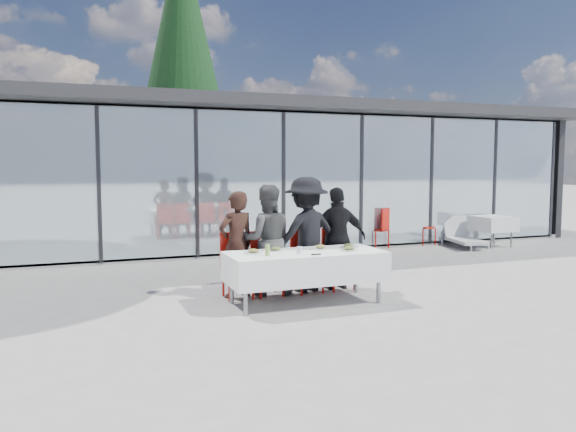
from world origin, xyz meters
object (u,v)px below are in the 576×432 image
at_px(plate_a, 253,252).
at_px(diner_a, 237,244).
at_px(diner_c, 306,234).
at_px(juice_bottle, 267,250).
at_px(folded_eyeglasses, 316,254).
at_px(spare_table_right, 493,224).
at_px(diner_d, 338,238).
at_px(spare_chair_b, 382,226).
at_px(diner_chair_c, 306,257).
at_px(conifer_tree, 183,54).
at_px(diner_chair_b, 266,260).
at_px(plate_d, 349,246).
at_px(dining_table, 305,266).
at_px(diner_b, 267,240).
at_px(plate_extra, 349,249).
at_px(lounger, 462,236).
at_px(spare_chair_a, 422,223).
at_px(diner_chair_d, 337,255).
at_px(plate_b, 275,249).
at_px(diner_chair_a, 236,262).
at_px(plate_c, 321,248).

bearing_deg(plate_a, diner_a, 96.66).
xyz_separation_m(diner_c, juice_bottle, (-0.95, -0.87, -0.07)).
height_order(folded_eyeglasses, spare_table_right, folded_eyeglasses).
height_order(diner_d, spare_chair_b, diner_d).
height_order(diner_chair_c, conifer_tree, conifer_tree).
relative_size(diner_chair_b, plate_d, 3.68).
xyz_separation_m(dining_table, diner_b, (-0.34, 0.73, 0.31)).
bearing_deg(plate_extra, diner_c, 109.42).
height_order(dining_table, diner_a, diner_a).
xyz_separation_m(plate_extra, lounger, (5.15, 4.02, -0.52)).
xyz_separation_m(diner_c, conifer_tree, (0.43, 12.59, 5.08)).
height_order(diner_c, spare_chair_a, diner_c).
xyz_separation_m(diner_chair_b, diner_chair_d, (1.20, 0.00, 0.00)).
xyz_separation_m(dining_table, plate_b, (-0.38, 0.21, 0.24)).
bearing_deg(spare_table_right, diner_a, -158.11).
distance_m(plate_a, conifer_tree, 14.27).
xyz_separation_m(diner_chair_a, juice_bottle, (0.19, -0.90, 0.29)).
bearing_deg(diner_chair_a, plate_b, -51.18).
height_order(diner_d, diner_chair_d, diner_d).
height_order(plate_b, lounger, plate_b).
relative_size(plate_c, plate_d, 1.00).
relative_size(diner_chair_c, folded_eyeglasses, 6.96).
height_order(diner_b, folded_eyeglasses, diner_b).
distance_m(diner_chair_b, diner_c, 0.75).
height_order(diner_chair_b, folded_eyeglasses, diner_chair_b).
distance_m(diner_chair_a, diner_b, 0.57).
bearing_deg(folded_eyeglasses, spare_chair_a, 43.90).
relative_size(plate_d, spare_chair_b, 0.27).
relative_size(diner_chair_c, conifer_tree, 0.09).
bearing_deg(folded_eyeglasses, diner_chair_d, 51.70).
distance_m(plate_b, plate_c, 0.69).
bearing_deg(plate_a, diner_chair_c, 30.94).
bearing_deg(spare_table_right, diner_d, -152.51).
distance_m(diner_chair_b, spare_chair_b, 5.49).
relative_size(plate_a, plate_b, 1.00).
height_order(diner_b, spare_table_right, diner_b).
relative_size(diner_a, spare_chair_a, 1.64).
distance_m(diner_b, diner_chair_c, 0.73).
height_order(diner_b, plate_b, diner_b).
xyz_separation_m(juice_bottle, conifer_tree, (1.37, 13.46, 5.16)).
distance_m(diner_c, plate_a, 1.24).
bearing_deg(diner_a, diner_c, 164.31).
bearing_deg(diner_c, diner_b, -12.16).
bearing_deg(plate_b, diner_b, 85.24).
distance_m(diner_chair_c, plate_a, 1.26).
relative_size(plate_d, juice_bottle, 1.66).
bearing_deg(spare_chair_a, folded_eyeglasses, -136.10).
height_order(diner_c, plate_d, diner_c).
height_order(diner_chair_c, plate_a, diner_chair_c).
height_order(diner_chair_c, spare_chair_b, same).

